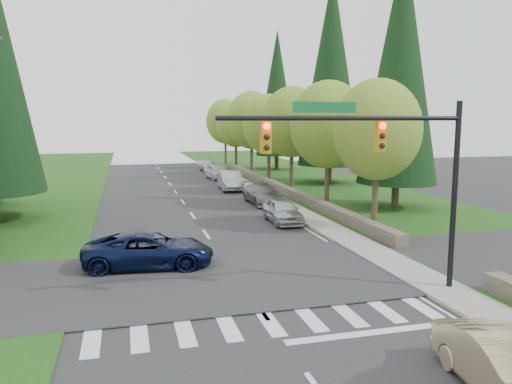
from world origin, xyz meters
name	(u,v)px	position (x,y,z in m)	size (l,w,h in m)	color
ground	(308,375)	(0.00, 0.00, 0.00)	(120.00, 120.00, 0.00)	#28282B
grass_east	(382,209)	(13.00, 20.00, 0.03)	(14.00, 110.00, 0.06)	#194B14
cross_street	(236,276)	(0.00, 8.00, 0.00)	(120.00, 8.00, 0.10)	#28282B
sidewalk_east	(289,207)	(6.90, 22.00, 0.07)	(1.80, 80.00, 0.13)	gray
curb_east	(277,208)	(6.05, 22.00, 0.07)	(0.20, 80.00, 0.13)	gray
stone_wall_north	(278,187)	(8.60, 30.00, 0.35)	(0.70, 40.00, 0.70)	#4C4438
traffic_signal	(384,155)	(4.37, 4.50, 4.98)	(8.70, 0.37, 6.80)	black
decid_tree_0	(377,130)	(9.20, 14.00, 5.60)	(4.80, 4.80, 8.37)	#38281C
decid_tree_1	(328,125)	(9.30, 21.00, 5.80)	(5.20, 5.20, 8.80)	#38281C
decid_tree_2	(292,122)	(9.10, 28.00, 5.93)	(5.00, 5.00, 8.82)	#38281C
decid_tree_3	(269,125)	(9.20, 35.00, 5.66)	(5.00, 5.00, 8.55)	#38281C
decid_tree_4	(252,120)	(9.30, 42.00, 6.06)	(5.40, 5.40, 9.18)	#38281C
decid_tree_5	(236,125)	(9.10, 49.00, 5.53)	(4.80, 4.80, 8.30)	#38281C
decid_tree_6	(225,122)	(9.20, 56.00, 5.86)	(5.20, 5.20, 8.86)	#38281C
conifer_e_a	(400,65)	(14.00, 20.00, 9.79)	(5.44, 5.44, 17.80)	#38281C
conifer_e_b	(331,70)	(15.00, 34.00, 10.79)	(6.12, 6.12, 19.80)	#38281C
conifer_e_c	(277,93)	(14.00, 48.00, 9.29)	(5.10, 5.10, 16.80)	#38281C
sedan_champagne	(506,367)	(3.92, -2.01, 0.69)	(1.47, 4.21, 1.39)	#C6B684
suv_navy	(149,250)	(-3.27, 10.08, 0.75)	(2.47, 5.37, 1.49)	#0A1434
parked_car_a	(283,211)	(4.94, 17.39, 0.73)	(1.72, 4.28, 1.46)	#BBBBC1
parked_car_b	(263,194)	(5.60, 24.19, 0.73)	(2.04, 5.02, 1.46)	slate
parked_car_c	(230,180)	(4.82, 32.12, 0.83)	(1.75, 5.01, 1.65)	silver
parked_car_d	(217,172)	(5.10, 40.07, 0.78)	(1.85, 4.59, 1.57)	silver
parked_car_e	(209,166)	(5.60, 48.26, 0.65)	(1.82, 4.49, 1.30)	#B4B4B9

